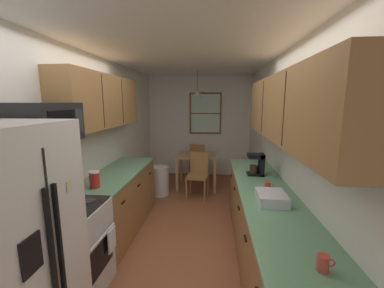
% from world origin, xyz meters
% --- Properties ---
extents(ground_plane, '(12.00, 12.00, 0.00)m').
position_xyz_m(ground_plane, '(0.00, 1.00, 0.00)').
color(ground_plane, brown).
extents(wall_left, '(0.10, 9.00, 2.55)m').
position_xyz_m(wall_left, '(-1.35, 1.00, 1.27)').
color(wall_left, white).
rests_on(wall_left, ground).
extents(wall_right, '(0.10, 9.00, 2.55)m').
position_xyz_m(wall_right, '(1.35, 1.00, 1.27)').
color(wall_right, white).
rests_on(wall_right, ground).
extents(wall_back, '(4.40, 0.10, 2.55)m').
position_xyz_m(wall_back, '(0.00, 3.65, 1.27)').
color(wall_back, white).
rests_on(wall_back, ground).
extents(ceiling_slab, '(4.40, 9.00, 0.08)m').
position_xyz_m(ceiling_slab, '(0.00, 1.00, 2.59)').
color(ceiling_slab, white).
extents(refrigerator, '(0.72, 0.81, 1.78)m').
position_xyz_m(refrigerator, '(-0.95, -1.28, 0.89)').
color(refrigerator, white).
rests_on(refrigerator, ground).
extents(stove_range, '(0.66, 0.62, 1.10)m').
position_xyz_m(stove_range, '(-0.99, -0.55, 0.47)').
color(stove_range, silver).
rests_on(stove_range, ground).
extents(microwave_over_range, '(0.39, 0.59, 0.36)m').
position_xyz_m(microwave_over_range, '(-1.11, -0.55, 1.71)').
color(microwave_over_range, black).
extents(counter_left, '(0.64, 1.84, 0.90)m').
position_xyz_m(counter_left, '(-1.00, 0.68, 0.45)').
color(counter_left, olive).
rests_on(counter_left, ground).
extents(upper_cabinets_left, '(0.33, 1.92, 0.70)m').
position_xyz_m(upper_cabinets_left, '(-1.14, 0.63, 1.91)').
color(upper_cabinets_left, olive).
extents(counter_right, '(0.64, 3.14, 0.90)m').
position_xyz_m(counter_right, '(1.00, 0.05, 0.45)').
color(counter_right, olive).
rests_on(counter_right, ground).
extents(upper_cabinets_right, '(0.33, 2.82, 0.68)m').
position_xyz_m(upper_cabinets_right, '(1.14, 0.00, 1.84)').
color(upper_cabinets_right, olive).
extents(dining_table, '(0.86, 0.72, 0.75)m').
position_xyz_m(dining_table, '(0.02, 2.61, 0.62)').
color(dining_table, '#A87F51').
rests_on(dining_table, ground).
extents(dining_chair_near, '(0.45, 0.45, 0.90)m').
position_xyz_m(dining_chair_near, '(0.08, 2.04, 0.50)').
color(dining_chair_near, olive).
rests_on(dining_chair_near, ground).
extents(dining_chair_far, '(0.45, 0.45, 0.90)m').
position_xyz_m(dining_chair_far, '(0.01, 3.17, 0.50)').
color(dining_chair_far, olive).
rests_on(dining_chair_far, ground).
extents(pendant_light, '(0.28, 0.28, 0.53)m').
position_xyz_m(pendant_light, '(0.02, 2.61, 2.07)').
color(pendant_light, black).
extents(back_window, '(0.80, 0.05, 1.04)m').
position_xyz_m(back_window, '(0.16, 3.58, 1.61)').
color(back_window, brown).
extents(trash_bin, '(0.35, 0.35, 0.61)m').
position_xyz_m(trash_bin, '(-0.70, 2.08, 0.30)').
color(trash_bin, silver).
rests_on(trash_bin, ground).
extents(storage_canister, '(0.12, 0.12, 0.20)m').
position_xyz_m(storage_canister, '(-1.00, 0.02, 1.00)').
color(storage_canister, red).
rests_on(storage_canister, counter_left).
extents(dish_towel, '(0.02, 0.16, 0.24)m').
position_xyz_m(dish_towel, '(-0.64, -0.39, 0.50)').
color(dish_towel, white).
extents(coffee_maker, '(0.22, 0.18, 0.30)m').
position_xyz_m(coffee_maker, '(1.00, 0.71, 1.06)').
color(coffee_maker, black).
rests_on(coffee_maker, counter_right).
extents(mug_by_coffeemaker, '(0.11, 0.07, 0.10)m').
position_xyz_m(mug_by_coffeemaker, '(1.06, -1.22, 0.95)').
color(mug_by_coffeemaker, '#BF3F33').
rests_on(mug_by_coffeemaker, counter_right).
extents(mug_spare, '(0.11, 0.07, 0.10)m').
position_xyz_m(mug_spare, '(1.02, 0.12, 0.95)').
color(mug_spare, '#BF3F33').
rests_on(mug_spare, counter_right).
extents(dish_rack, '(0.28, 0.34, 0.10)m').
position_xyz_m(dish_rack, '(0.98, -0.22, 0.95)').
color(dish_rack, silver).
rests_on(dish_rack, counter_right).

